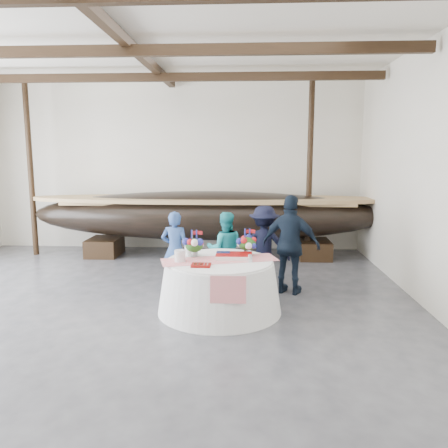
{
  "coord_description": "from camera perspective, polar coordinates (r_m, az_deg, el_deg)",
  "views": [
    {
      "loc": [
        1.97,
        -5.87,
        2.59
      ],
      "look_at": [
        1.53,
        2.48,
        1.24
      ],
      "focal_mm": 35.0,
      "sensor_mm": 36.0,
      "label": 1
    }
  ],
  "objects": [
    {
      "name": "floor",
      "position": [
        6.71,
        -14.76,
        -13.87
      ],
      "size": [
        10.0,
        12.0,
        0.01
      ],
      "primitive_type": "cube",
      "color": "#3D3D42",
      "rests_on": "ground"
    },
    {
      "name": "wall_back",
      "position": [
        12.04,
        -6.47,
        7.48
      ],
      "size": [
        10.0,
        0.02,
        4.5
      ],
      "primitive_type": "cube",
      "color": "silver",
      "rests_on": "ground"
    },
    {
      "name": "ceiling",
      "position": [
        6.48,
        -16.55,
        25.93
      ],
      "size": [
        10.0,
        12.0,
        0.01
      ],
      "primitive_type": "cube",
      "color": "white",
      "rests_on": "wall_back"
    },
    {
      "name": "pavilion_structure",
      "position": [
        7.14,
        -13.97,
        20.3
      ],
      "size": [
        9.8,
        11.76,
        4.5
      ],
      "color": "black",
      "rests_on": "ground"
    },
    {
      "name": "longboat_display",
      "position": [
        10.98,
        -2.14,
        1.17
      ],
      "size": [
        8.91,
        1.78,
        1.67
      ],
      "color": "black",
      "rests_on": "ground"
    },
    {
      "name": "banquet_table",
      "position": [
        7.29,
        -0.58,
        -8.04
      ],
      "size": [
        2.04,
        2.04,
        0.87
      ],
      "color": "white",
      "rests_on": "ground"
    },
    {
      "name": "tabletop_items",
      "position": [
        7.33,
        -0.68,
        -3.23
      ],
      "size": [
        1.97,
        1.06,
        0.4
      ],
      "color": "red",
      "rests_on": "banquet_table"
    },
    {
      "name": "guest_woman_blue",
      "position": [
        8.54,
        -6.41,
        -3.35
      ],
      "size": [
        0.58,
        0.42,
        1.5
      ],
      "primitive_type": "imported",
      "rotation": [
        0.0,
        0.0,
        3.03
      ],
      "color": "#2B4B8B",
      "rests_on": "ground"
    },
    {
      "name": "guest_woman_teal",
      "position": [
        8.62,
        0.13,
        -3.28
      ],
      "size": [
        0.77,
        0.63,
        1.47
      ],
      "primitive_type": "imported",
      "rotation": [
        0.0,
        0.0,
        3.25
      ],
      "color": "teal",
      "rests_on": "ground"
    },
    {
      "name": "guest_man_left",
      "position": [
        8.67,
        5.25,
        -2.83
      ],
      "size": [
        1.08,
        0.68,
        1.59
      ],
      "primitive_type": "imported",
      "rotation": [
        0.0,
        0.0,
        3.05
      ],
      "color": "black",
      "rests_on": "ground"
    },
    {
      "name": "guest_man_right",
      "position": [
        8.17,
        8.72,
        -2.71
      ],
      "size": [
        1.18,
        0.83,
        1.85
      ],
      "primitive_type": "imported",
      "rotation": [
        0.0,
        0.0,
        2.75
      ],
      "color": "black",
      "rests_on": "ground"
    }
  ]
}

